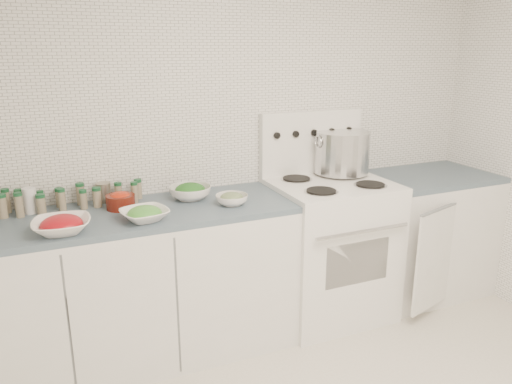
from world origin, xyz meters
name	(u,v)px	position (x,y,z in m)	size (l,w,h in m)	color
room_walls	(398,110)	(0.00, 0.00, 1.56)	(3.54, 3.04, 2.52)	white
counter_left	(134,286)	(-0.82, 1.19, 0.45)	(1.85, 0.62, 0.90)	white
stove	(329,245)	(0.48, 1.19, 0.50)	(0.76, 0.70, 1.36)	white
counter_right	(424,234)	(1.30, 1.19, 0.45)	(0.89, 0.75, 0.90)	white
stock_pot	(342,150)	(0.65, 1.35, 1.10)	(0.39, 0.37, 0.28)	silver
bowl_tomato	(62,225)	(-1.18, 1.01, 0.94)	(0.30, 0.30, 0.09)	white
bowl_snowpea	(145,214)	(-0.77, 1.02, 0.93)	(0.29, 0.29, 0.08)	white
bowl_broccoli	(190,191)	(-0.44, 1.30, 0.95)	(0.32, 0.32, 0.10)	white
bowl_zucchini	(232,199)	(-0.25, 1.10, 0.93)	(0.24, 0.24, 0.08)	white
bowl_pepper	(121,200)	(-0.85, 1.28, 0.95)	(0.16, 0.16, 0.10)	#56180E
salt_canister	(30,201)	(-1.32, 1.39, 0.97)	(0.07, 0.07, 0.14)	white
tin_can	(104,192)	(-0.92, 1.45, 0.96)	(0.09, 0.09, 0.11)	gray
spice_cluster	(54,199)	(-1.19, 1.40, 0.96)	(0.86, 0.16, 0.14)	gray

